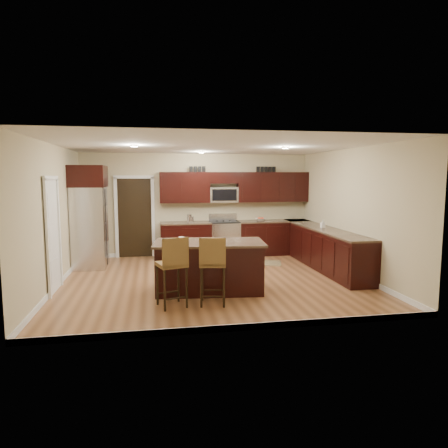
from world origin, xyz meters
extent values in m
plane|color=brown|center=(0.00, 0.00, 0.00)|extent=(6.00, 6.00, 0.00)
plane|color=silver|center=(0.00, 0.00, 2.70)|extent=(6.00, 6.00, 0.00)
plane|color=#BFB28A|center=(0.00, 2.75, 1.35)|extent=(6.00, 0.00, 6.00)
plane|color=#BFB28A|center=(-3.00, 0.00, 1.35)|extent=(0.00, 5.50, 5.50)
plane|color=#BFB28A|center=(3.00, 0.00, 1.35)|extent=(0.00, 5.50, 5.50)
cube|color=black|center=(-0.35, 2.45, 0.44)|extent=(1.30, 0.60, 0.88)
cube|color=black|center=(2.03, 2.45, 0.44)|extent=(1.94, 0.60, 0.88)
cube|color=black|center=(2.70, 0.48, 0.44)|extent=(0.60, 3.35, 0.88)
cube|color=brown|center=(-0.35, 2.45, 0.90)|extent=(1.30, 0.63, 0.04)
cube|color=brown|center=(2.03, 2.45, 0.90)|extent=(1.94, 0.63, 0.04)
cube|color=brown|center=(2.70, 0.48, 0.90)|extent=(0.63, 3.35, 0.04)
cube|color=black|center=(-0.35, 2.58, 1.82)|extent=(1.30, 0.33, 0.80)
cube|color=black|center=(2.03, 2.58, 1.82)|extent=(1.94, 0.33, 0.80)
cube|color=black|center=(0.68, 2.58, 2.07)|extent=(0.76, 0.33, 0.30)
cube|color=silver|center=(0.68, 2.45, 0.45)|extent=(0.76, 0.64, 0.90)
cube|color=black|center=(0.68, 2.45, 0.91)|extent=(0.76, 0.60, 0.03)
cube|color=black|center=(0.68, 2.15, 0.45)|extent=(0.65, 0.01, 0.45)
cube|color=silver|center=(0.68, 2.72, 1.02)|extent=(0.76, 0.05, 0.18)
cube|color=silver|center=(0.68, 2.60, 1.62)|extent=(0.76, 0.31, 0.40)
cube|color=black|center=(-1.65, 2.73, 1.03)|extent=(0.85, 0.03, 2.06)
cube|color=white|center=(-2.98, -0.30, 1.02)|extent=(0.03, 0.80, 2.04)
cube|color=black|center=(-0.18, -0.74, 0.44)|extent=(1.99, 1.14, 0.88)
cube|color=brown|center=(-0.18, -0.74, 0.90)|extent=(2.10, 1.25, 0.04)
cube|color=black|center=(-0.18, -0.74, 0.04)|extent=(1.90, 1.05, 0.09)
cube|color=brown|center=(-0.90, -1.52, 0.70)|extent=(0.54, 0.54, 0.06)
cube|color=brown|center=(-0.84, -1.71, 0.92)|extent=(0.42, 0.17, 0.46)
cylinder|color=black|center=(-1.08, -1.71, 0.33)|extent=(0.04, 0.04, 0.67)
cylinder|color=black|center=(-0.71, -1.71, 0.33)|extent=(0.04, 0.04, 0.67)
cylinder|color=black|center=(-1.08, -1.34, 0.33)|extent=(0.04, 0.04, 0.67)
cylinder|color=black|center=(-0.71, -1.34, 0.33)|extent=(0.04, 0.04, 0.67)
cube|color=brown|center=(-0.22, -1.52, 0.69)|extent=(0.49, 0.49, 0.06)
cube|color=brown|center=(-0.26, -1.71, 0.91)|extent=(0.43, 0.11, 0.46)
cylinder|color=black|center=(-0.41, -1.71, 0.33)|extent=(0.04, 0.04, 0.66)
cylinder|color=black|center=(-0.04, -1.71, 0.33)|extent=(0.04, 0.04, 0.66)
cylinder|color=black|center=(-0.41, -1.34, 0.33)|extent=(0.04, 0.04, 0.66)
cylinder|color=black|center=(-0.04, -1.34, 0.33)|extent=(0.04, 0.04, 0.66)
cube|color=silver|center=(-2.62, 1.66, 0.93)|extent=(0.72, 0.93, 1.86)
cube|color=black|center=(-2.26, 1.66, 0.93)|extent=(0.01, 0.02, 1.77)
cylinder|color=silver|center=(-2.23, 1.58, 1.02)|extent=(0.02, 0.02, 0.83)
cylinder|color=silver|center=(-2.23, 1.74, 1.02)|extent=(0.02, 0.02, 0.83)
cube|color=black|center=(-2.62, 1.66, 2.11)|extent=(0.78, 0.99, 0.49)
cube|color=brown|center=(1.41, 1.39, 0.01)|extent=(1.08, 0.87, 0.01)
imported|color=silver|center=(1.66, 2.45, 0.95)|extent=(0.28, 0.28, 0.07)
imported|color=#B2B2B2|center=(2.70, 0.77, 1.01)|extent=(0.09, 0.09, 0.18)
cylinder|color=silver|center=(-0.25, 2.45, 1.02)|extent=(0.12, 0.12, 0.20)
cylinder|color=silver|center=(-0.19, 2.45, 0.99)|extent=(0.11, 0.11, 0.15)
cylinder|color=white|center=(-0.68, -0.74, 0.97)|extent=(0.10, 0.10, 0.10)
camera|label=1|loc=(-1.16, -7.87, 2.10)|focal=32.00mm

